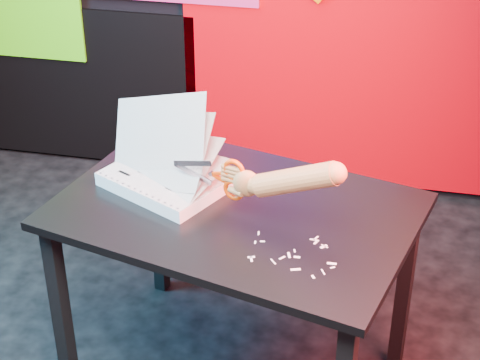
# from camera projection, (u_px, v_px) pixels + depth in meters

# --- Properties ---
(room) EXTENTS (3.01, 3.01, 2.71)m
(room) POSITION_uv_depth(u_px,v_px,m) (96.00, 29.00, 2.39)
(room) COLOR black
(room) RESTS_ON ground
(backdrop) EXTENTS (2.88, 0.05, 2.08)m
(backdrop) POSITION_uv_depth(u_px,v_px,m) (226.00, 3.00, 3.81)
(backdrop) COLOR #BD0009
(backdrop) RESTS_ON ground
(work_table) EXTENTS (1.32, 1.04, 0.75)m
(work_table) POSITION_uv_depth(u_px,v_px,m) (235.00, 231.00, 2.70)
(work_table) COLOR black
(work_table) RESTS_ON ground
(printout_stack) EXTENTS (0.48, 0.44, 0.37)m
(printout_stack) POSITION_uv_depth(u_px,v_px,m) (165.00, 178.00, 2.75)
(printout_stack) COLOR silver
(printout_stack) RESTS_ON work_table
(scissors) EXTENTS (0.26, 0.09, 0.15)m
(scissors) POSITION_uv_depth(u_px,v_px,m) (229.00, 179.00, 2.55)
(scissors) COLOR #A4A4AE
(scissors) RESTS_ON printout_stack
(hand_forearm) EXTENTS (0.40, 0.16, 0.20)m
(hand_forearm) POSITION_uv_depth(u_px,v_px,m) (287.00, 180.00, 2.44)
(hand_forearm) COLOR #AD723B
(hand_forearm) RESTS_ON work_table
(paper_clippings) EXTENTS (0.27, 0.22, 0.00)m
(paper_clippings) POSITION_uv_depth(u_px,v_px,m) (297.00, 255.00, 2.42)
(paper_clippings) COLOR silver
(paper_clippings) RESTS_ON work_table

